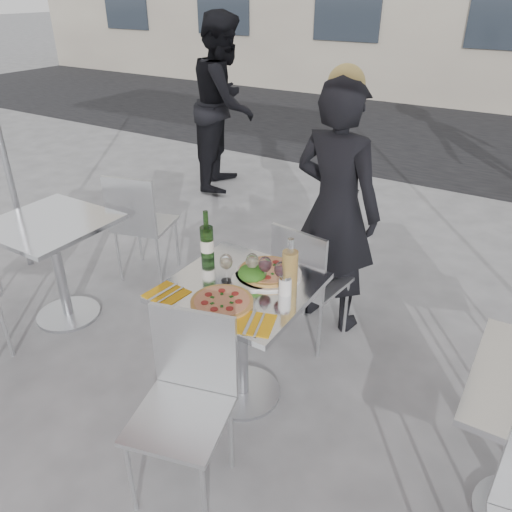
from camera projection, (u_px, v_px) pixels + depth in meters
The scene contains 21 objects.
ground at pixel (243, 393), 2.92m from camera, with size 80.00×80.00×0.00m, color slate.
street_asphalt at pixel (469, 138), 7.79m from camera, with size 24.00×5.00×0.00m, color black.
main_table at pixel (241, 318), 2.67m from camera, with size 0.72×0.72×0.75m.
side_table_left at pixel (55, 250), 3.36m from camera, with size 0.72×0.72×0.75m.
chair_far at pixel (306, 276), 3.12m from camera, with size 0.43×0.44×0.85m.
chair_near at pixel (187, 391), 2.21m from camera, with size 0.49×0.50×0.89m.
side_chair_lfar at pixel (139, 219), 3.82m from camera, with size 0.50×0.51×0.89m.
woman_diner at pixel (336, 210), 3.20m from camera, with size 0.61×0.40×1.67m, color black.
pedestrian_a at pixel (225, 104), 5.55m from camera, with size 0.92×0.72×1.89m, color black.
pizza_near at pixel (222, 302), 2.41m from camera, with size 0.31×0.31×0.02m.
pizza_far at pixel (268, 272), 2.65m from camera, with size 0.35×0.35×0.03m.
salad_plate at pixel (252, 275), 2.59m from camera, with size 0.22×0.22×0.09m.
wine_bottle at pixel (207, 241), 2.75m from camera, with size 0.07×0.08×0.29m.
carafe at pixel (290, 270), 2.47m from camera, with size 0.08×0.08×0.29m.
sugar_shaker at pixel (285, 285), 2.47m from camera, with size 0.06×0.06×0.11m.
wineglass_white_a at pixel (226, 263), 2.55m from camera, with size 0.07×0.07×0.16m.
wineglass_white_b at pixel (252, 262), 2.56m from camera, with size 0.07×0.07×0.16m.
wineglass_red_a at pixel (265, 265), 2.52m from camera, with size 0.07×0.07×0.16m.
wineglass_red_b at pixel (281, 271), 2.48m from camera, with size 0.07×0.07×0.16m.
napkin_left at pixel (166, 293), 2.49m from camera, with size 0.20×0.20×0.01m.
napkin_right at pixel (254, 323), 2.27m from camera, with size 0.22×0.22×0.01m.
Camera 1 is at (1.21, -1.82, 2.11)m, focal length 35.00 mm.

